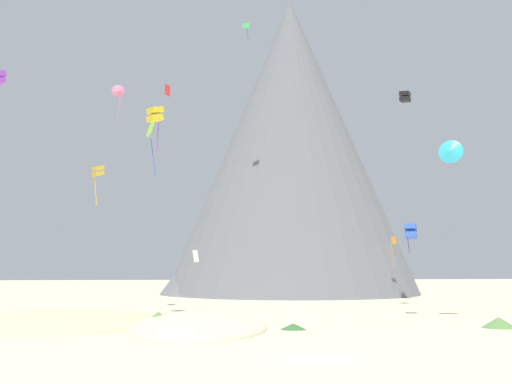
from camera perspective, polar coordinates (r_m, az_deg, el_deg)
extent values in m
plane|color=beige|center=(34.55, 5.45, -14.70)|extent=(400.00, 400.00, 0.00)
ellipsoid|color=#CCBA8E|center=(57.22, -17.58, -11.24)|extent=(18.60, 21.12, 2.14)
ellipsoid|color=beige|center=(50.41, -5.19, -12.17)|extent=(12.61, 19.85, 2.24)
cone|color=#568442|center=(54.51, 21.00, -10.90)|extent=(3.04, 3.04, 0.85)
cone|color=#568442|center=(54.79, -14.27, -11.04)|extent=(2.99, 2.99, 0.98)
cone|color=#386633|center=(49.80, 3.37, -11.98)|extent=(2.63, 2.63, 0.47)
cone|color=#568442|center=(54.16, -8.80, -11.16)|extent=(3.02, 3.02, 1.09)
cone|color=#568442|center=(50.06, -21.76, -11.46)|extent=(1.51, 1.51, 0.54)
cone|color=slate|center=(115.71, 3.16, 4.35)|extent=(60.75, 60.75, 54.03)
cone|color=slate|center=(112.69, -0.03, -3.33)|extent=(47.16, 47.16, 22.95)
cube|color=black|center=(92.16, 13.26, 8.11)|extent=(1.87, 1.86, 0.67)
cube|color=black|center=(92.35, 13.25, 8.57)|extent=(1.87, 1.86, 0.67)
cube|color=yellow|center=(64.54, -9.07, 6.56)|extent=(1.81, 1.78, 0.81)
cube|color=yellow|center=(64.72, -9.06, 7.25)|extent=(1.81, 1.78, 0.81)
cylinder|color=purple|center=(64.13, -8.84, 4.98)|extent=(0.22, 0.29, 3.06)
cone|color=#8CD133|center=(75.83, -9.36, 5.67)|extent=(1.66, 2.56, 2.36)
cylinder|color=blue|center=(75.17, -9.25, 3.15)|extent=(0.64, 0.47, 4.36)
cone|color=#33BCDB|center=(63.25, 17.09, 3.54)|extent=(2.37, 1.96, 2.34)
cube|color=orange|center=(98.39, 12.28, -4.28)|extent=(1.03, 0.48, 1.22)
cylinder|color=orange|center=(98.25, 12.20, -5.62)|extent=(0.41, 0.11, 3.54)
cube|color=gold|center=(59.29, -14.03, 1.60)|extent=(1.21, 1.19, 0.61)
cube|color=gold|center=(59.37, -14.02, 2.08)|extent=(1.21, 1.19, 0.61)
cylinder|color=gold|center=(59.12, -14.24, 0.15)|extent=(0.37, 0.21, 2.66)
cube|color=red|center=(59.37, -7.97, 9.06)|extent=(0.48, 0.64, 1.15)
cube|color=white|center=(75.65, -5.45, -5.76)|extent=(0.82, 0.53, 1.50)
cube|color=green|center=(100.36, -0.92, 14.74)|extent=(1.07, 0.61, 0.96)
cylinder|color=blue|center=(99.87, -0.76, 13.97)|extent=(0.28, 0.16, 1.95)
cube|color=blue|center=(65.62, 13.74, -3.79)|extent=(1.54, 1.58, 0.81)
cube|color=blue|center=(65.66, 13.72, -3.14)|extent=(1.54, 1.58, 0.81)
cylinder|color=#5138B2|center=(65.49, 13.56, -4.69)|extent=(0.30, 0.28, 1.54)
cone|color=pink|center=(84.09, -12.29, 8.87)|extent=(1.69, 0.74, 1.65)
cylinder|color=pink|center=(83.52, -12.24, 7.41)|extent=(0.47, 0.48, 2.73)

